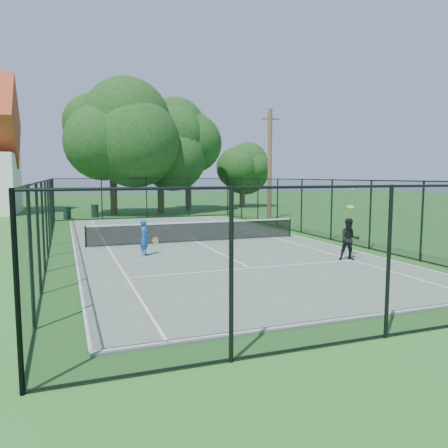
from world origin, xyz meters
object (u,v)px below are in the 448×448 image
object	(u,v)px
utility_pole	(270,164)
player_black	(350,239)
tennis_net	(196,231)
player_blue	(145,237)
trash_bin_right	(95,211)
trash_bin_left	(67,213)

from	to	relation	value
utility_pole	player_black	xyz separation A→B (m)	(-4.22, -15.34, -3.18)
tennis_net	player_black	xyz separation A→B (m)	(4.00, -6.34, 0.26)
player_blue	player_black	size ratio (longest dim) A/B	0.55
player_blue	trash_bin_right	bearing A→B (deg)	92.28
trash_bin_right	player_black	world-z (taller)	player_black
tennis_net	player_blue	bearing A→B (deg)	-135.97
trash_bin_left	player_blue	size ratio (longest dim) A/B	0.62
tennis_net	trash_bin_left	size ratio (longest dim) A/B	11.25
tennis_net	player_black	distance (m)	7.50
trash_bin_left	trash_bin_right	world-z (taller)	trash_bin_right
trash_bin_right	utility_pole	xyz separation A→B (m)	(11.86, -5.92, 3.52)
trash_bin_left	trash_bin_right	bearing A→B (deg)	20.89
trash_bin_left	player_blue	xyz separation A→B (m)	(2.71, -16.99, 0.32)
trash_bin_right	utility_pole	bearing A→B (deg)	-26.54
tennis_net	trash_bin_left	bearing A→B (deg)	111.71
trash_bin_left	player_blue	world-z (taller)	player_blue
trash_bin_right	player_black	distance (m)	22.59
utility_pole	trash_bin_right	bearing A→B (deg)	153.46
tennis_net	trash_bin_right	xyz separation A→B (m)	(-3.63, 14.92, -0.08)
utility_pole	player_black	world-z (taller)	utility_pole
trash_bin_left	player_black	world-z (taller)	player_black
tennis_net	trash_bin_left	world-z (taller)	tennis_net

